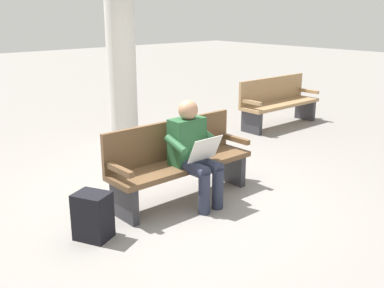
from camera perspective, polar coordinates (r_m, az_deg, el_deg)
ground_plane at (r=5.31m, az=-1.18°, el=-6.93°), size 40.00×40.00×0.00m
bench_near at (r=5.20m, az=-1.72°, el=-2.05°), size 1.80×0.48×0.90m
person_seated at (r=4.99m, az=0.20°, el=-0.79°), size 0.57×0.57×1.18m
backpack at (r=4.47m, az=-12.34°, el=-8.86°), size 0.39×0.40×0.46m
bench_far at (r=8.70m, az=10.75°, el=5.29°), size 1.80×0.48×0.90m
support_pillar at (r=7.23m, az=-8.96°, el=11.56°), size 0.45×0.45×3.02m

